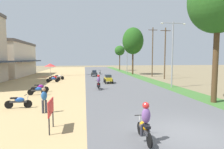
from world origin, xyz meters
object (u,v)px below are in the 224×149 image
Objects in this scene: car_sedan_yellow at (108,78)px; pedestrian_on_shoulder at (44,99)px; motorbike_ahead_third at (100,72)px; street_signboard at (51,109)px; streetlamp_near at (173,50)px; motorbike_ahead_second at (99,82)px; parked_motorbike_third at (40,87)px; parked_motorbike_fifth at (55,78)px; median_tree_third at (120,51)px; motorbike_foreground_rider at (145,123)px; median_tree_nearest at (218,0)px; vendor_umbrella at (50,65)px; utility_pole_far at (165,53)px; parked_motorbike_nearest at (19,101)px; parked_motorbike_sixth at (59,77)px; utility_pole_near at (152,51)px; median_tree_second at (133,41)px; parked_motorbike_second at (38,90)px; car_sedan_charcoal at (94,73)px; streetlamp_mid at (127,56)px; parked_motorbike_fourth at (53,79)px.

pedestrian_on_shoulder is at bearing -113.02° from car_sedan_yellow.
car_sedan_yellow is 15.31m from motorbike_ahead_third.
street_signboard is at bearing -98.84° from motorbike_ahead_third.
streetlamp_near is 9.60m from motorbike_ahead_second.
parked_motorbike_third is 9.72m from parked_motorbike_fifth.
median_tree_third is 47.84m from motorbike_foreground_rider.
pedestrian_on_shoulder is 0.90× the size of motorbike_ahead_third.
median_tree_nearest is 5.73× the size of motorbike_ahead_third.
street_signboard is 27.90m from vendor_umbrella.
utility_pole_far is at bearing 1.39° from parked_motorbike_fifth.
parked_motorbike_sixth is at bearing 89.03° from parked_motorbike_nearest.
utility_pole_near is (17.68, 21.14, 4.42)m from parked_motorbike_nearest.
median_tree_second is (15.08, 19.65, 6.82)m from parked_motorbike_third.
parked_motorbike_second is 1.00× the size of motorbike_foreground_rider.
parked_motorbike_second is 0.80× the size of car_sedan_charcoal.
pedestrian_on_shoulder is at bearing -124.79° from utility_pole_near.
vendor_umbrella is 10.98m from motorbike_ahead_third.
vendor_umbrella is 29.15m from median_tree_nearest.
parked_motorbike_fifth is at bearing -135.26° from streetlamp_mid.
car_sedan_yellow is (9.75, -10.83, -1.57)m from vendor_umbrella.
motorbike_ahead_third reaches higher than parked_motorbike_sixth.
streetlamp_mid is 3.20× the size of car_sedan_yellow.
median_tree_nearest is 21.95m from utility_pole_near.
streetlamp_near is 0.89× the size of utility_pole_far.
street_signboard is at bearing -108.68° from streetlamp_mid.
parked_motorbike_sixth is 0.17× the size of median_tree_nearest.
parked_motorbike_third is 23.53m from utility_pole_near.
parked_motorbike_nearest is 1.00× the size of parked_motorbike_sixth.
vendor_umbrella is at bearing 96.54° from parked_motorbike_second.
utility_pole_near reaches higher than parked_motorbike_nearest.
median_tree_second is (17.00, 2.99, 5.07)m from vendor_umbrella.
parked_motorbike_nearest is at bearing -129.90° from utility_pole_near.
vendor_umbrella is 8.49m from car_sedan_charcoal.
street_signboard is 29.79m from utility_pole_near.
vendor_umbrella is at bearing -133.69° from median_tree_third.
car_sedan_yellow is (5.78, 13.60, -0.22)m from pedestrian_on_shoulder.
utility_pole_far is at bearing -17.90° from vendor_umbrella.
parked_motorbike_nearest is at bearing 144.19° from pedestrian_on_shoulder.
parked_motorbike_third is at bearing 90.56° from parked_motorbike_nearest.
utility_pole_near is at bearing 95.57° from utility_pole_far.
street_signboard is 4.37m from motorbike_foreground_rider.
median_tree_second reaches higher than parked_motorbike_fourth.
pedestrian_on_shoulder is at bearing -83.13° from parked_motorbike_fifth.
parked_motorbike_fifth is at bearing 96.87° from pedestrian_on_shoulder.
utility_pole_far reaches higher than median_tree_third.
parked_motorbike_fifth is 10.96m from motorbike_ahead_second.
motorbike_ahead_third is (4.96, 31.92, -0.53)m from street_signboard.
streetlamp_near is (14.98, -6.85, 3.98)m from parked_motorbike_fourth.
motorbike_ahead_second reaches higher than car_sedan_yellow.
parked_motorbike_nearest is 1.00× the size of parked_motorbike_fifth.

